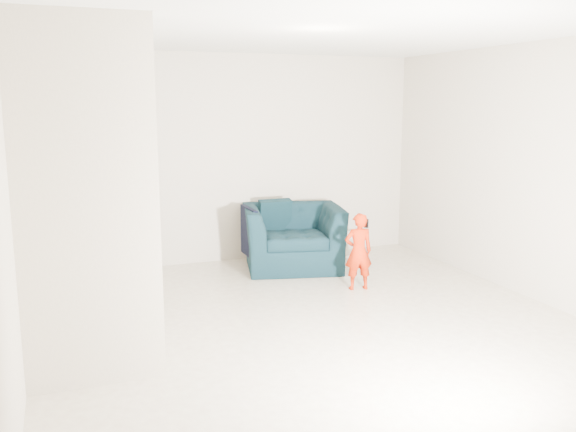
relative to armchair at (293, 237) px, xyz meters
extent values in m
plane|color=gray|center=(-0.55, -2.10, -0.39)|extent=(5.50, 5.50, 0.00)
plane|color=silver|center=(-0.55, -2.10, 2.31)|extent=(5.50, 5.50, 0.00)
plane|color=#B7A995|center=(-0.55, 0.65, 0.96)|extent=(5.00, 0.00, 5.00)
plane|color=#B7A995|center=(-0.55, -4.85, 0.96)|extent=(5.00, 0.00, 5.00)
plane|color=#B7A995|center=(-3.05, -2.10, 0.96)|extent=(0.00, 5.50, 5.50)
plane|color=#B7A995|center=(1.95, -2.10, 0.96)|extent=(0.00, 5.50, 5.50)
imported|color=black|center=(0.00, 0.00, 0.00)|extent=(1.43, 1.32, 0.79)
imported|color=#AA2705|center=(0.35, -1.13, 0.04)|extent=(0.35, 0.26, 0.87)
cylinder|color=silver|center=(0.94, 0.08, -0.06)|extent=(0.35, 0.35, 0.04)
cylinder|color=silver|center=(0.94, 0.08, -0.24)|extent=(0.05, 0.05, 0.32)
cylinder|color=silver|center=(0.94, 0.08, -0.38)|extent=(0.25, 0.25, 0.03)
cube|color=#ADA089|center=(-2.55, 0.25, -0.26)|extent=(1.00, 0.30, 0.27)
cube|color=#ADA089|center=(-2.55, -0.05, -0.12)|extent=(1.00, 0.30, 0.54)
cube|color=#ADA089|center=(-2.55, -0.35, 0.01)|extent=(1.00, 0.30, 0.81)
cube|color=#ADA089|center=(-2.55, -0.65, 0.15)|extent=(1.00, 0.30, 1.08)
cube|color=#ADA089|center=(-2.55, -0.95, 0.28)|extent=(1.00, 0.30, 1.35)
cube|color=#ADA089|center=(-2.55, -1.25, 0.42)|extent=(1.00, 0.30, 1.62)
cube|color=#ADA089|center=(-2.55, -1.55, 0.55)|extent=(1.00, 0.30, 1.89)
cube|color=#ADA089|center=(-2.55, -1.85, 0.69)|extent=(1.00, 0.30, 2.16)
cube|color=#ADA089|center=(-2.55, -2.15, 0.82)|extent=(1.00, 0.30, 2.43)
cube|color=#ADA089|center=(-2.55, -2.45, 0.96)|extent=(1.00, 0.30, 2.70)
cylinder|color=silver|center=(-2.05, -1.10, 1.86)|extent=(0.04, 3.03, 2.73)
cylinder|color=silver|center=(-2.05, 0.40, 0.11)|extent=(0.04, 0.04, 1.00)
cube|color=black|center=(-0.13, 0.32, 0.24)|extent=(0.43, 0.21, 0.43)
cube|color=black|center=(-0.57, 0.03, 0.10)|extent=(0.06, 0.55, 0.62)
cube|color=black|center=(0.42, -1.16, 0.36)|extent=(0.04, 0.05, 0.10)
camera|label=1|loc=(-2.74, -7.04, 1.68)|focal=38.00mm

